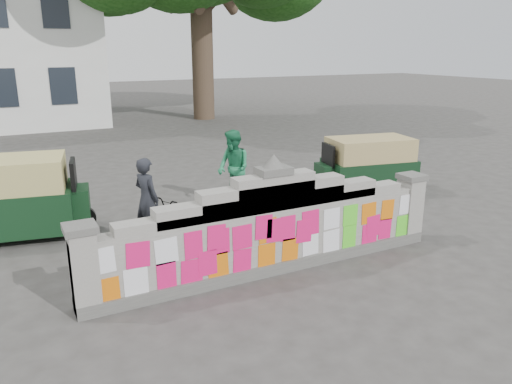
% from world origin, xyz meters
% --- Properties ---
extents(ground, '(100.00, 100.00, 0.00)m').
position_xyz_m(ground, '(0.00, 0.00, 0.00)').
color(ground, '#383533').
rests_on(ground, ground).
extents(parapet_wall, '(6.48, 0.44, 2.01)m').
position_xyz_m(parapet_wall, '(-0.00, -0.01, 0.75)').
color(parapet_wall, '#4C4C49').
rests_on(parapet_wall, ground).
extents(cyclist_bike, '(1.79, 1.24, 0.89)m').
position_xyz_m(cyclist_bike, '(-1.60, 1.82, 0.45)').
color(cyclist_bike, black).
rests_on(cyclist_bike, ground).
extents(cyclist_rider, '(0.56, 0.65, 1.51)m').
position_xyz_m(cyclist_rider, '(-1.60, 1.82, 0.76)').
color(cyclist_rider, black).
rests_on(cyclist_rider, ground).
extents(pedestrian, '(0.78, 0.95, 1.80)m').
position_xyz_m(pedestrian, '(0.99, 3.64, 0.90)').
color(pedestrian, '#217B4E').
rests_on(pedestrian, ground).
extents(rickshaw_left, '(2.97, 1.77, 1.60)m').
position_xyz_m(rickshaw_left, '(-3.80, 3.72, 0.83)').
color(rickshaw_left, black).
rests_on(rickshaw_left, ground).
extents(rickshaw_right, '(2.67, 1.60, 1.44)m').
position_xyz_m(rickshaw_right, '(4.43, 2.97, 0.75)').
color(rickshaw_right, black).
rests_on(rickshaw_right, ground).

